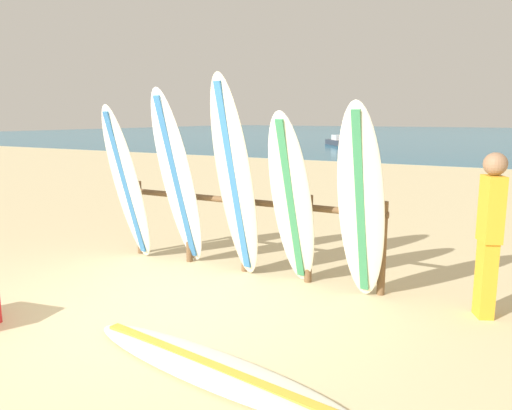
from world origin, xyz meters
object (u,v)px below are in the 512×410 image
(surfboard_rack, at_px, (245,221))
(surfboard_leaning_center, at_px, (292,202))
(surfboard_leaning_far_left, at_px, (127,185))
(surfboard_leaning_left, at_px, (178,180))
(surfboard_leaning_center_left, at_px, (235,179))
(surfboard_leaning_center_right, at_px, (361,205))
(small_boat_offshore, at_px, (338,141))
(beachgoer_standing, at_px, (490,228))
(surfboard_lying_on_sand, at_px, (210,368))

(surfboard_rack, xyz_separation_m, surfboard_leaning_center, (0.82, -0.32, 0.36))
(surfboard_leaning_far_left, bearing_deg, surfboard_rack, 13.97)
(surfboard_leaning_left, height_order, surfboard_leaning_center_left, surfboard_leaning_center_left)
(surfboard_leaning_center_left, bearing_deg, surfboard_leaning_center, 1.02)
(surfboard_leaning_left, height_order, surfboard_leaning_center_right, surfboard_leaning_left)
(surfboard_rack, xyz_separation_m, surfboard_leaning_far_left, (-1.62, -0.40, 0.41))
(surfboard_leaning_left, bearing_deg, small_boat_offshore, 105.90)
(surfboard_leaning_center_right, bearing_deg, beachgoer_standing, 13.70)
(surfboard_rack, distance_m, small_boat_offshore, 29.68)
(beachgoer_standing, bearing_deg, surfboard_rack, 177.61)
(surfboard_rack, xyz_separation_m, beachgoer_standing, (2.87, -0.12, 0.24))
(surfboard_rack, relative_size, beachgoer_standing, 2.22)
(surfboard_leaning_left, relative_size, surfboard_lying_on_sand, 0.88)
(surfboard_leaning_far_left, relative_size, surfboard_leaning_center_left, 0.86)
(surfboard_leaning_center_left, relative_size, surfboard_leaning_center, 1.21)
(surfboard_leaning_center, distance_m, surfboard_leaning_center_right, 0.85)
(surfboard_leaning_left, distance_m, beachgoer_standing, 3.71)
(surfboard_leaning_left, distance_m, surfboard_leaning_center_left, 0.89)
(surfboard_leaning_left, relative_size, surfboard_leaning_center_left, 0.94)
(surfboard_leaning_center, relative_size, beachgoer_standing, 1.25)
(surfboard_leaning_far_left, height_order, surfboard_leaning_center_right, surfboard_leaning_center_right)
(surfboard_leaning_center, bearing_deg, surfboard_rack, 158.52)
(surfboard_leaning_far_left, relative_size, small_boat_offshore, 0.76)
(surfboard_leaning_far_left, xyz_separation_m, surfboard_lying_on_sand, (2.70, -1.99, -1.05))
(surfboard_leaning_center_left, bearing_deg, surfboard_rack, 99.94)
(beachgoer_standing, bearing_deg, surfboard_leaning_center, -174.41)
(surfboard_leaning_center_right, height_order, surfboard_lying_on_sand, surfboard_leaning_center_right)
(surfboard_leaning_center, xyz_separation_m, surfboard_leaning_center_right, (0.84, -0.09, 0.05))
(surfboard_leaning_far_left, distance_m, surfboard_lying_on_sand, 3.52)
(surfboard_leaning_center_left, relative_size, small_boat_offshore, 0.89)
(surfboard_leaning_left, bearing_deg, surfboard_rack, 20.32)
(surfboard_leaning_center_left, distance_m, beachgoer_standing, 2.84)
(surfboard_lying_on_sand, bearing_deg, beachgoer_standing, 51.81)
(surfboard_leaning_center_right, distance_m, surfboard_lying_on_sand, 2.31)
(surfboard_leaning_far_left, distance_m, surfboard_leaning_center_right, 3.28)
(surfboard_leaning_center_left, bearing_deg, surfboard_leaning_left, 178.19)
(surfboard_lying_on_sand, bearing_deg, surfboard_leaning_center_right, 73.83)
(surfboard_leaning_center, relative_size, small_boat_offshore, 0.73)
(beachgoer_standing, height_order, small_boat_offshore, beachgoer_standing)
(surfboard_leaning_left, distance_m, surfboard_leaning_center, 1.65)
(small_boat_offshore, bearing_deg, surfboard_leaning_far_left, -75.63)
(surfboard_leaning_far_left, distance_m, surfboard_leaning_center_left, 1.69)
(small_boat_offshore, bearing_deg, surfboard_leaning_left, -74.10)
(surfboard_leaning_left, bearing_deg, surfboard_leaning_center_right, -2.53)
(surfboard_rack, xyz_separation_m, surfboard_lying_on_sand, (1.08, -2.39, -0.64))
(surfboard_leaning_far_left, bearing_deg, surfboard_leaning_center_right, -0.22)
(surfboard_leaning_left, relative_size, beachgoer_standing, 1.42)
(surfboard_leaning_left, distance_m, surfboard_leaning_center_right, 2.49)
(surfboard_leaning_far_left, xyz_separation_m, small_boat_offshore, (-7.35, 28.69, -0.83))
(surfboard_leaning_center_left, height_order, beachgoer_standing, surfboard_leaning_center_left)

